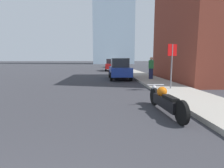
{
  "coord_description": "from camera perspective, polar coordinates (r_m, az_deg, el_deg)",
  "views": [
    {
      "loc": [
        1.08,
        -0.57,
        1.67
      ],
      "look_at": [
        1.43,
        6.32,
        0.71
      ],
      "focal_mm": 28.0,
      "sensor_mm": 36.0,
      "label": 1
    }
  ],
  "objects": [
    {
      "name": "sidewalk",
      "position": [
        40.77,
        2.43,
        5.72
      ],
      "size": [
        2.23,
        240.0,
        0.15
      ],
      "color": "#9E998E",
      "rests_on": "ground_plane"
    },
    {
      "name": "stop_sign",
      "position": [
        9.71,
        18.97,
        7.86
      ],
      "size": [
        0.57,
        0.26,
        2.31
      ],
      "color": "slate",
      "rests_on": "sidewalk"
    },
    {
      "name": "pedestrian",
      "position": [
        14.18,
        12.62,
        5.22
      ],
      "size": [
        0.36,
        0.24,
        1.72
      ],
      "color": "#1E2347",
      "rests_on": "sidewalk"
    },
    {
      "name": "parked_car_red",
      "position": [
        26.36,
        -0.11,
        6.26
      ],
      "size": [
        2.03,
        4.14,
        1.77
      ],
      "rotation": [
        0.0,
        0.0,
        -0.02
      ],
      "color": "red",
      "rests_on": "ground_plane"
    },
    {
      "name": "parked_car_green",
      "position": [
        38.53,
        -0.41,
        6.75
      ],
      "size": [
        1.91,
        3.98,
        1.7
      ],
      "rotation": [
        0.0,
        0.0,
        -0.01
      ],
      "color": "#1E6B33",
      "rests_on": "ground_plane"
    },
    {
      "name": "motorcycle",
      "position": [
        5.78,
        16.9,
        -5.16
      ],
      "size": [
        0.62,
        2.66,
        0.79
      ],
      "rotation": [
        0.0,
        0.0,
        0.07
      ],
      "color": "black",
      "rests_on": "ground_plane"
    },
    {
      "name": "parked_car_blue",
      "position": [
        14.99,
        2.49,
        4.91
      ],
      "size": [
        1.79,
        4.02,
        1.78
      ],
      "rotation": [
        0.0,
        0.0,
        0.01
      ],
      "color": "#1E3899",
      "rests_on": "ground_plane"
    }
  ]
}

